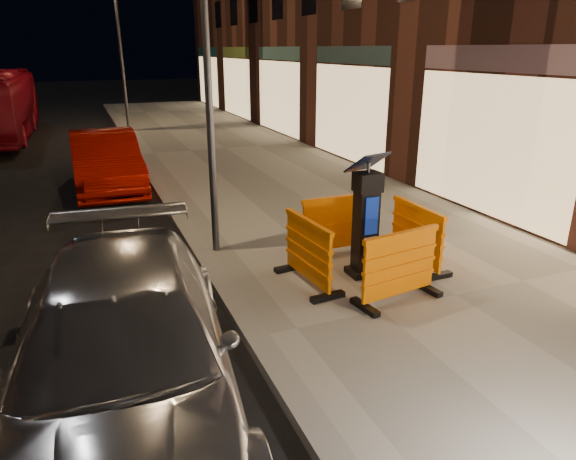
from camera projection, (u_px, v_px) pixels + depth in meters
name	position (u px, v px, depth m)	size (l,w,h in m)	color
ground_plane	(258.00, 347.00, 6.34)	(120.00, 120.00, 0.00)	black
sidewalk	(456.00, 300.00, 7.37)	(6.00, 60.00, 0.15)	gray
kerb	(258.00, 342.00, 6.32)	(0.30, 60.00, 0.15)	slate
parking_kiosk	(366.00, 219.00, 7.73)	(0.57, 0.57, 1.81)	black
barrier_front	(399.00, 267.00, 7.03)	(1.30, 0.53, 1.01)	#FE7701
barrier_back	(336.00, 225.00, 8.69)	(1.30, 0.53, 1.01)	#FE7701
barrier_kerbside	(308.00, 252.00, 7.53)	(1.30, 0.53, 1.01)	#FE7701
barrier_bldgside	(416.00, 236.00, 8.20)	(1.30, 0.53, 1.01)	#FE7701
car_silver	(130.00, 415.00, 5.15)	(2.10, 5.18, 1.50)	silver
car_red	(109.00, 190.00, 13.40)	(1.59, 4.55, 1.50)	#8F0B03
bus_doubledecker	(3.00, 139.00, 20.98)	(2.26, 9.65, 2.69)	maroon
street_lamp_mid	(207.00, 71.00, 8.00)	(0.12, 0.12, 6.00)	#3F3F44
street_lamp_far	(121.00, 57.00, 21.11)	(0.12, 0.12, 6.00)	#3F3F44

